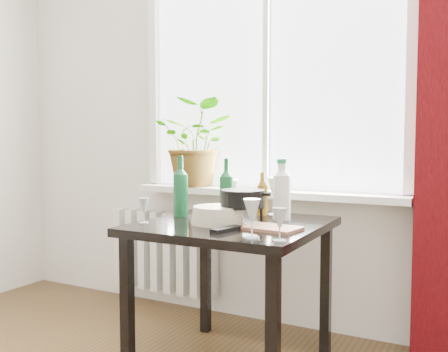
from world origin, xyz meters
The scene contains 18 objects.
window centered at (0.00, 2.22, 1.60)m, with size 1.72×0.08×1.62m.
windowsill centered at (0.00, 2.15, 0.82)m, with size 1.72×0.20×0.04m.
radiator centered at (-0.75, 2.18, 0.38)m, with size 0.80×0.10×0.55m.
table centered at (0.10, 1.55, 0.65)m, with size 0.85×0.85×0.74m.
potted_plant centered at (-0.46, 2.16, 1.12)m, with size 0.50×0.44×0.56m, color #2A711E.
wine_bottle_left centered at (-0.23, 1.60, 0.90)m, with size 0.08×0.08×0.33m, color #0E4924, non-canonical shape.
wine_bottle_right centered at (-0.04, 1.75, 0.89)m, with size 0.07×0.07×0.31m, color #0C431B, non-canonical shape.
bottle_amber centered at (0.13, 1.84, 0.86)m, with size 0.06×0.06×0.23m, color brown, non-canonical shape.
cleaning_bottle centered at (0.28, 1.74, 0.90)m, with size 0.09×0.09×0.32m, color white, non-canonical shape.
wineglass_front_right centered at (0.35, 1.22, 0.82)m, with size 0.07×0.07×0.17m, color silver, non-canonical shape.
wineglass_far_right centered at (0.48, 1.22, 0.81)m, with size 0.06×0.06×0.14m, color #B3B6C0, non-canonical shape.
wineglass_back_center centered at (0.20, 1.87, 0.84)m, with size 0.09×0.09×0.21m, color white, non-canonical shape.
wineglass_back_left centered at (-0.10, 1.92, 0.83)m, with size 0.08×0.08×0.18m, color #B7BEC5, non-canonical shape.
wineglass_front_left centered at (-0.26, 1.31, 0.80)m, with size 0.05×0.05×0.13m, color silver, non-canonical shape.
plate_stack centered at (0.06, 1.48, 0.78)m, with size 0.25×0.25×0.08m, color beige.
fondue_pot centered at (0.16, 1.53, 0.82)m, with size 0.24×0.21×0.16m, color black, non-canonical shape.
tv_remote centered at (0.19, 1.32, 0.75)m, with size 0.05×0.17×0.02m, color black.
cutting_board centered at (0.34, 1.45, 0.75)m, with size 0.26×0.17×0.01m, color #915F41.
Camera 1 is at (1.19, -0.61, 1.14)m, focal length 40.00 mm.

